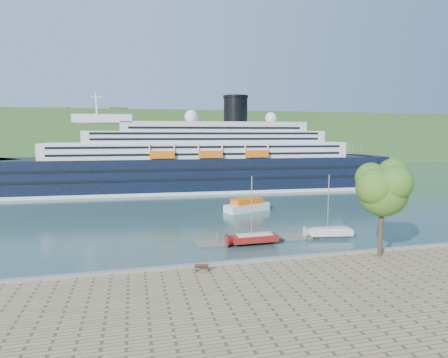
% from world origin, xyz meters
% --- Properties ---
extents(ground, '(400.00, 400.00, 0.00)m').
position_xyz_m(ground, '(0.00, 0.00, 0.00)').
color(ground, '#294843').
rests_on(ground, ground).
extents(far_hillside, '(400.00, 50.00, 24.00)m').
position_xyz_m(far_hillside, '(0.00, 145.00, 12.00)').
color(far_hillside, '#305421').
rests_on(far_hillside, ground).
extents(quay_coping, '(220.00, 0.50, 0.30)m').
position_xyz_m(quay_coping, '(0.00, -0.20, 1.15)').
color(quay_coping, slate).
rests_on(quay_coping, promenade).
extents(cruise_ship, '(106.29, 21.36, 23.71)m').
position_xyz_m(cruise_ship, '(-0.35, 56.39, 11.85)').
color(cruise_ship, black).
rests_on(cruise_ship, ground).
extents(park_bench, '(1.45, 0.80, 0.88)m').
position_xyz_m(park_bench, '(-8.40, -1.58, 1.44)').
color(park_bench, '#492514').
rests_on(park_bench, promenade).
extents(promenade_tree, '(6.91, 6.91, 11.44)m').
position_xyz_m(promenade_tree, '(11.19, -1.65, 6.72)').
color(promenade_tree, '#2A5917').
rests_on(promenade_tree, promenade).
extents(floating_pontoon, '(16.29, 2.18, 0.36)m').
position_xyz_m(floating_pontoon, '(1.24, 10.20, 0.18)').
color(floating_pontoon, slate).
rests_on(floating_pontoon, ground).
extents(sailboat_red, '(6.62, 1.92, 8.52)m').
position_xyz_m(sailboat_red, '(0.32, 8.52, 4.26)').
color(sailboat_red, maroon).
rests_on(sailboat_red, ground).
extents(sailboat_white_far, '(6.68, 2.83, 8.36)m').
position_xyz_m(sailboat_white_far, '(11.39, 9.09, 4.18)').
color(sailboat_white_far, silver).
rests_on(sailboat_white_far, ground).
extents(tender_launch, '(9.15, 5.82, 2.39)m').
position_xyz_m(tender_launch, '(5.60, 28.99, 1.20)').
color(tender_launch, orange).
rests_on(tender_launch, ground).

